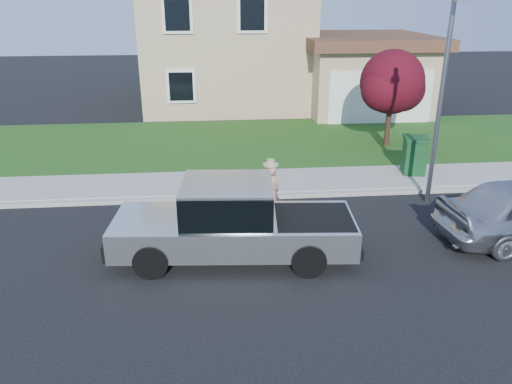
# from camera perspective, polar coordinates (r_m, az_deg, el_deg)

# --- Properties ---
(ground) EXTENTS (80.00, 80.00, 0.00)m
(ground) POSITION_cam_1_polar(r_m,az_deg,el_deg) (11.62, -0.09, -6.25)
(ground) COLOR black
(ground) RESTS_ON ground
(curb) EXTENTS (40.00, 0.20, 0.12)m
(curb) POSITION_cam_1_polar(r_m,az_deg,el_deg) (14.31, 2.85, -0.43)
(curb) COLOR gray
(curb) RESTS_ON ground
(sidewalk) EXTENTS (40.00, 2.00, 0.15)m
(sidewalk) POSITION_cam_1_polar(r_m,az_deg,el_deg) (15.32, 2.28, 1.17)
(sidewalk) COLOR gray
(sidewalk) RESTS_ON ground
(lawn) EXTENTS (40.00, 7.00, 0.10)m
(lawn) POSITION_cam_1_polar(r_m,az_deg,el_deg) (19.58, 0.58, 5.70)
(lawn) COLOR #124214
(lawn) RESTS_ON ground
(house) EXTENTS (14.00, 11.30, 6.85)m
(house) POSITION_cam_1_polar(r_m,az_deg,el_deg) (26.79, -0.48, 16.82)
(house) COLOR tan
(house) RESTS_ON ground
(pickup_truck) EXTENTS (5.47, 2.27, 1.76)m
(pickup_truck) POSITION_cam_1_polar(r_m,az_deg,el_deg) (10.85, -2.66, -3.57)
(pickup_truck) COLOR black
(pickup_truck) RESTS_ON ground
(woman) EXTENTS (0.63, 0.53, 1.61)m
(woman) POSITION_cam_1_polar(r_m,az_deg,el_deg) (12.73, 1.66, 0.11)
(woman) COLOR tan
(woman) RESTS_ON ground
(ornamental_tree) EXTENTS (2.58, 2.32, 3.54)m
(ornamental_tree) POSITION_cam_1_polar(r_m,az_deg,el_deg) (19.22, 15.37, 11.71)
(ornamental_tree) COLOR black
(ornamental_tree) RESTS_ON lawn
(trash_bin) EXTENTS (0.86, 0.94, 1.16)m
(trash_bin) POSITION_cam_1_polar(r_m,az_deg,el_deg) (16.47, 17.65, 4.06)
(trash_bin) COLOR #103C19
(trash_bin) RESTS_ON sidewalk
(street_lamp) EXTENTS (0.30, 0.72, 5.50)m
(street_lamp) POSITION_cam_1_polar(r_m,az_deg,el_deg) (13.95, 20.55, 10.82)
(street_lamp) COLOR slate
(street_lamp) RESTS_ON ground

